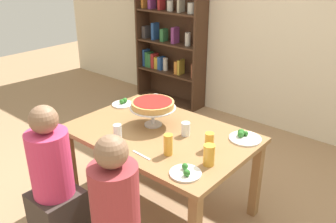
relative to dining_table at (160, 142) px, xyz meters
name	(u,v)px	position (x,y,z in m)	size (l,w,h in m)	color
ground_plane	(161,205)	(0.00, 0.00, -0.65)	(12.00, 12.00, 0.00)	#9E7A56
rear_partition	(284,16)	(0.00, 2.20, 0.75)	(8.00, 0.12, 2.80)	beige
dining_table	(160,142)	(0.00, 0.00, 0.00)	(1.48, 0.99, 0.74)	olive
bookshelf	(171,27)	(-1.57, 2.01, 0.46)	(1.10, 0.30, 2.21)	#422819
diner_near_left	(54,188)	(-0.32, -0.82, -0.16)	(0.34, 0.34, 1.15)	#382D28
deep_dish_pizza_stand	(153,106)	(-0.13, 0.06, 0.27)	(0.39, 0.39, 0.22)	silver
salad_plate_near_diner	(186,172)	(0.53, -0.35, 0.10)	(0.21, 0.21, 0.06)	white
salad_plate_far_diner	(244,137)	(0.58, 0.34, 0.11)	(0.25, 0.25, 0.07)	white
salad_plate_spare	(123,103)	(-0.65, 0.20, 0.11)	(0.20, 0.20, 0.06)	white
beer_glass_amber_tall	(168,145)	(0.28, -0.23, 0.17)	(0.07, 0.07, 0.16)	gold
beer_glass_amber_short	(209,155)	(0.58, -0.15, 0.17)	(0.08, 0.08, 0.15)	gold
beer_glass_amber_spare	(209,141)	(0.46, 0.02, 0.16)	(0.07, 0.07, 0.14)	gold
water_glass_clear_near	(118,132)	(-0.18, -0.30, 0.15)	(0.07, 0.07, 0.12)	white
water_glass_clear_far	(186,129)	(0.19, 0.09, 0.15)	(0.07, 0.07, 0.11)	white
water_glass_clear_spare	(155,99)	(-0.43, 0.42, 0.14)	(0.07, 0.07, 0.10)	white
cutlery_fork_near	(118,147)	(-0.08, -0.39, 0.09)	(0.18, 0.02, 0.01)	silver
cutlery_knife_near	(141,155)	(0.14, -0.36, 0.09)	(0.18, 0.02, 0.01)	silver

